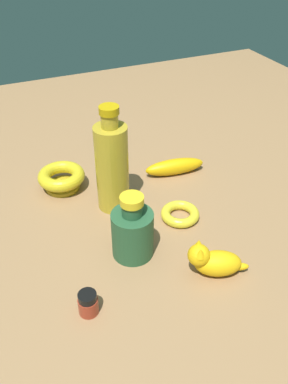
{
  "coord_description": "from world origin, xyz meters",
  "views": [
    {
      "loc": [
        -0.66,
        0.29,
        0.62
      ],
      "look_at": [
        0.0,
        0.0,
        0.09
      ],
      "focal_mm": 38.05,
      "sensor_mm": 36.0,
      "label": 1
    }
  ],
  "objects_px": {
    "bottle_tall": "(112,166)",
    "cat_figurine": "(213,261)",
    "bowl": "(62,178)",
    "nail_polish_jar": "(88,303)",
    "bottle_short": "(132,231)",
    "bangle": "(180,214)",
    "banana": "(175,167)"
  },
  "relations": [
    {
      "from": "bottle_tall",
      "to": "bottle_short",
      "type": "height_order",
      "value": "bottle_tall"
    },
    {
      "from": "bangle",
      "to": "bowl",
      "type": "xyz_separation_m",
      "value": [
        0.23,
        0.22,
        0.02
      ]
    },
    {
      "from": "cat_figurine",
      "to": "nail_polish_jar",
      "type": "bearing_deg",
      "value": 88.26
    },
    {
      "from": "bangle",
      "to": "bottle_short",
      "type": "height_order",
      "value": "bottle_short"
    },
    {
      "from": "bottle_tall",
      "to": "banana",
      "type": "height_order",
      "value": "bottle_tall"
    },
    {
      "from": "bangle",
      "to": "bowl",
      "type": "bearing_deg",
      "value": 44.29
    },
    {
      "from": "banana",
      "to": "bangle",
      "type": "bearing_deg",
      "value": -105.49
    },
    {
      "from": "cat_figurine",
      "to": "bowl",
      "type": "height_order",
      "value": "cat_figurine"
    },
    {
      "from": "bowl",
      "to": "bottle_tall",
      "type": "bearing_deg",
      "value": -140.98
    },
    {
      "from": "bottle_tall",
      "to": "bottle_short",
      "type": "bearing_deg",
      "value": 173.36
    },
    {
      "from": "bangle",
      "to": "nail_polish_jar",
      "type": "relative_size",
      "value": 1.92
    },
    {
      "from": "bottle_short",
      "to": "bottle_tall",
      "type": "bearing_deg",
      "value": -6.64
    },
    {
      "from": "nail_polish_jar",
      "to": "bottle_short",
      "type": "bearing_deg",
      "value": -50.34
    },
    {
      "from": "bangle",
      "to": "bowl",
      "type": "distance_m",
      "value": 0.32
    },
    {
      "from": "cat_figurine",
      "to": "bowl",
      "type": "distance_m",
      "value": 0.46
    },
    {
      "from": "bottle_tall",
      "to": "banana",
      "type": "relative_size",
      "value": 1.59
    },
    {
      "from": "bowl",
      "to": "cat_figurine",
      "type": "bearing_deg",
      "value": -153.67
    },
    {
      "from": "bottle_tall",
      "to": "bowl",
      "type": "height_order",
      "value": "bottle_tall"
    },
    {
      "from": "nail_polish_jar",
      "to": "bottle_short",
      "type": "relative_size",
      "value": 0.32
    },
    {
      "from": "bottle_short",
      "to": "cat_figurine",
      "type": "bearing_deg",
      "value": -133.27
    },
    {
      "from": "bangle",
      "to": "bowl",
      "type": "height_order",
      "value": "bowl"
    },
    {
      "from": "nail_polish_jar",
      "to": "bottle_short",
      "type": "height_order",
      "value": "bottle_short"
    },
    {
      "from": "bottle_tall",
      "to": "cat_figurine",
      "type": "height_order",
      "value": "bottle_tall"
    },
    {
      "from": "banana",
      "to": "bowl",
      "type": "relative_size",
      "value": 1.37
    },
    {
      "from": "bottle_short",
      "to": "bowl",
      "type": "bearing_deg",
      "value": 14.96
    },
    {
      "from": "nail_polish_jar",
      "to": "banana",
      "type": "height_order",
      "value": "nail_polish_jar"
    },
    {
      "from": "bottle_tall",
      "to": "cat_figurine",
      "type": "distance_m",
      "value": 0.32
    },
    {
      "from": "bangle",
      "to": "banana",
      "type": "height_order",
      "value": "banana"
    },
    {
      "from": "bottle_tall",
      "to": "banana",
      "type": "xyz_separation_m",
      "value": [
        0.07,
        -0.2,
        -0.09
      ]
    },
    {
      "from": "cat_figurine",
      "to": "bowl",
      "type": "relative_size",
      "value": 1.01
    },
    {
      "from": "bottle_tall",
      "to": "bowl",
      "type": "distance_m",
      "value": 0.18
    },
    {
      "from": "nail_polish_jar",
      "to": "banana",
      "type": "distance_m",
      "value": 0.49
    }
  ]
}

